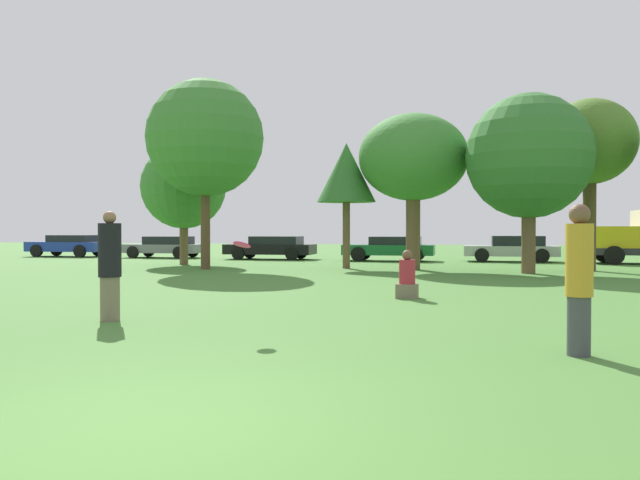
# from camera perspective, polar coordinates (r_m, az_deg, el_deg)

# --- Properties ---
(ground_plane) EXTENTS (120.00, 120.00, 0.00)m
(ground_plane) POSITION_cam_1_polar(r_m,az_deg,el_deg) (5.28, -15.49, -15.89)
(ground_plane) COLOR #477A33
(person_thrower) EXTENTS (0.38, 0.38, 1.83)m
(person_thrower) POSITION_cam_1_polar(r_m,az_deg,el_deg) (11.18, -18.28, -2.22)
(person_thrower) COLOR #726651
(person_thrower) RESTS_ON ground
(person_catcher) EXTENTS (0.32, 0.32, 1.83)m
(person_catcher) POSITION_cam_1_polar(r_m,az_deg,el_deg) (8.29, 22.16, -3.15)
(person_catcher) COLOR #3F3F47
(person_catcher) RESTS_ON ground
(frisbee) EXTENTS (0.27, 0.25, 0.13)m
(frisbee) POSITION_cam_1_polar(r_m,az_deg,el_deg) (9.46, -7.00, -0.42)
(frisbee) COLOR #F21E72
(bystander_sitting) EXTENTS (0.48, 0.40, 1.07)m
(bystander_sitting) POSITION_cam_1_polar(r_m,az_deg,el_deg) (14.26, 7.80, -3.44)
(bystander_sitting) COLOR #726651
(bystander_sitting) RESTS_ON ground
(tree_0) EXTENTS (3.67, 3.67, 5.22)m
(tree_0) POSITION_cam_1_polar(r_m,az_deg,el_deg) (28.27, -12.09, 4.69)
(tree_0) COLOR brown
(tree_0) RESTS_ON ground
(tree_1) EXTENTS (4.47, 4.47, 7.25)m
(tree_1) POSITION_cam_1_polar(r_m,az_deg,el_deg) (25.00, -10.23, 8.94)
(tree_1) COLOR brown
(tree_1) RESTS_ON ground
(tree_2) EXTENTS (2.30, 2.30, 4.90)m
(tree_2) POSITION_cam_1_polar(r_m,az_deg,el_deg) (25.02, 2.37, 5.95)
(tree_2) COLOR brown
(tree_2) RESTS_ON ground
(tree_3) EXTENTS (4.14, 4.14, 5.92)m
(tree_3) POSITION_cam_1_polar(r_m,az_deg,el_deg) (24.62, 8.33, 7.24)
(tree_3) COLOR brown
(tree_3) RESTS_ON ground
(tree_4) EXTENTS (4.31, 4.31, 6.21)m
(tree_4) POSITION_cam_1_polar(r_m,az_deg,el_deg) (23.30, 18.18, 7.10)
(tree_4) COLOR brown
(tree_4) RESTS_ON ground
(tree_5) EXTENTS (3.30, 3.30, 6.32)m
(tree_5) POSITION_cam_1_polar(r_m,az_deg,el_deg) (25.66, 22.99, 7.95)
(tree_5) COLOR brown
(tree_5) RESTS_ON ground
(parked_car_blue) EXTENTS (4.35, 1.99, 1.20)m
(parked_car_blue) POSITION_cam_1_polar(r_m,az_deg,el_deg) (38.34, -21.53, -0.41)
(parked_car_blue) COLOR #1E389E
(parked_car_blue) RESTS_ON ground
(parked_car_grey) EXTENTS (4.26, 1.92, 1.15)m
(parked_car_grey) POSITION_cam_1_polar(r_m,az_deg,el_deg) (35.23, -13.71, -0.55)
(parked_car_grey) COLOR slate
(parked_car_grey) RESTS_ON ground
(parked_car_black) EXTENTS (4.51, 2.02, 1.17)m
(parked_car_black) POSITION_cam_1_polar(r_m,az_deg,el_deg) (32.51, -4.33, -0.63)
(parked_car_black) COLOR black
(parked_car_black) RESTS_ON ground
(parked_car_green) EXTENTS (4.35, 1.94, 1.18)m
(parked_car_green) POSITION_cam_1_polar(r_m,az_deg,el_deg) (30.85, 6.32, -0.69)
(parked_car_green) COLOR #196633
(parked_car_green) RESTS_ON ground
(parked_car_silver) EXTENTS (4.28, 2.09, 1.22)m
(parked_car_silver) POSITION_cam_1_polar(r_m,az_deg,el_deg) (31.40, 16.83, -0.68)
(parked_car_silver) COLOR #B2B2B7
(parked_car_silver) RESTS_ON ground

